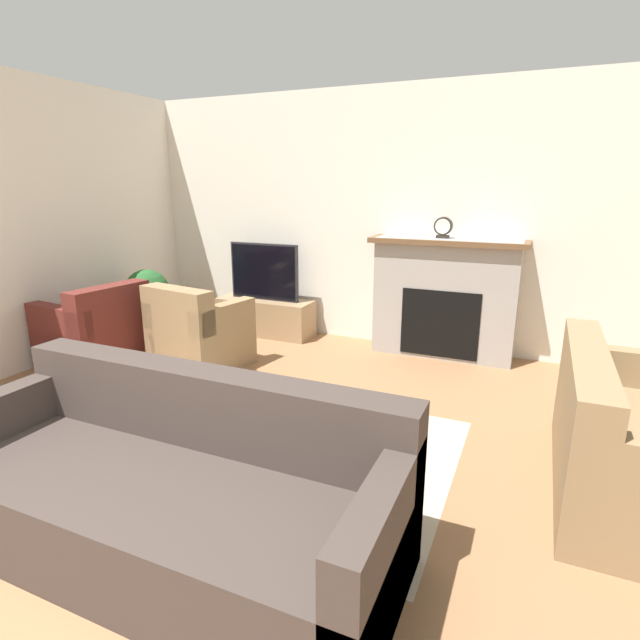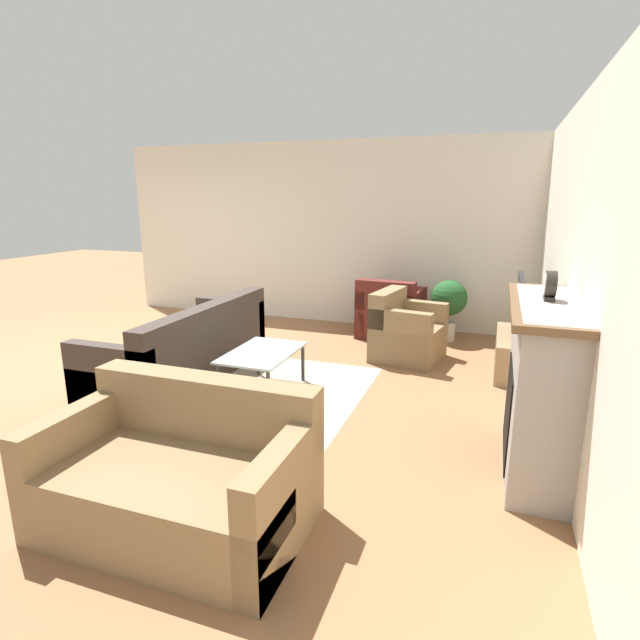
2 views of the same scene
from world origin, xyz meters
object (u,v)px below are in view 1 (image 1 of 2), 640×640
couch_loveseat (638,448)px  coffee_table (282,403)px  tv (264,272)px  potted_plant (147,295)px  couch_sectional (172,494)px  armchair_by_window (96,336)px  armchair_accent (198,337)px  mantel_clock (443,227)px

couch_loveseat → coffee_table: size_ratio=1.64×
tv → potted_plant: (-1.00, -0.83, -0.20)m
tv → couch_sectional: 3.63m
potted_plant → armchair_by_window: bearing=-87.2°
armchair_by_window → potted_plant: 0.81m
couch_loveseat → coffee_table: couch_loveseat is taller
coffee_table → couch_sectional: bearing=-95.5°
potted_plant → armchair_accent: bearing=-22.5°
couch_sectional → potted_plant: bearing=133.8°
tv → armchair_accent: size_ratio=0.98×
tv → couch_sectional: (1.40, -3.32, -0.46)m
tv → potted_plant: bearing=-140.4°
tv → coffee_table: size_ratio=0.92×
tv → mantel_clock: bearing=2.7°
tv → couch_sectional: size_ratio=0.38×
coffee_table → mantel_clock: 2.68m
couch_loveseat → coffee_table: 2.07m
armchair_accent → mantel_clock: mantel_clock is taller
armchair_accent → armchair_by_window: bearing=31.5°
couch_sectional → potted_plant: (-2.40, 2.50, 0.26)m
couch_loveseat → mantel_clock: bearing=37.0°
couch_sectional → couch_loveseat: 2.53m
tv → mantel_clock: 2.07m
tv → armchair_accent: bearing=-91.6°
armchair_by_window → potted_plant: potted_plant is taller
couch_sectional → armchair_by_window: 2.92m
armchair_by_window → potted_plant: bearing=-171.3°
couch_sectional → coffee_table: size_ratio=2.43×
couch_sectional → armchair_by_window: size_ratio=2.57×
mantel_clock → couch_loveseat: bearing=-53.0°
couch_sectional → mantel_clock: 3.61m
couch_sectional → armchair_by_window: (-2.36, 1.72, 0.01)m
armchair_by_window → couch_sectional: bearing=59.7°
couch_loveseat → potted_plant: size_ratio=1.82×
couch_sectional → potted_plant: 3.47m
couch_loveseat → armchair_by_window: 4.48m
armchair_by_window → potted_plant: size_ratio=1.05×
coffee_table → potted_plant: 2.93m
armchair_by_window → mantel_clock: bearing=125.7°
couch_loveseat → potted_plant: bearing=76.3°
couch_sectional → armchair_accent: size_ratio=2.59×
mantel_clock → armchair_by_window: bearing=-150.1°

